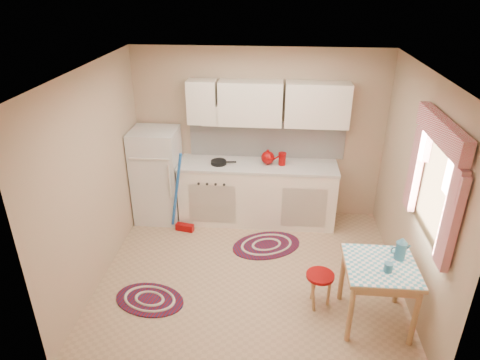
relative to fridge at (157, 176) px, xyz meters
The scene contains 14 objects.
room_shell 2.10m from the fridge, 32.10° to the right, with size 3.64×3.60×2.52m.
fridge is the anchor object (origin of this frame).
broom 0.57m from the fridge, 38.19° to the right, with size 0.28×0.12×1.20m, color blue, non-canonical shape.
base_cabinets 1.49m from the fridge, ahead, with size 2.25×0.60×0.88m, color white.
countertop 1.48m from the fridge, ahead, with size 2.27×0.62×0.04m, color beige.
frying_pan 0.95m from the fridge, ahead, with size 0.22×0.22×0.05m, color black.
red_kettle 1.64m from the fridge, ahead, with size 0.21×0.19×0.21m, color #830405, non-canonical shape.
red_canister 1.84m from the fridge, ahead, with size 0.10×0.10×0.16m, color #830405.
table 3.43m from the fridge, 34.38° to the right, with size 0.72×0.72×0.72m, color tan.
stool 2.89m from the fridge, 37.75° to the right, with size 0.31×0.31×0.42m, color #830405.
coffee_pot 3.53m from the fridge, 30.91° to the right, with size 0.13×0.12×0.27m, color #29637F, non-canonical shape.
mug 3.51m from the fridge, 35.36° to the right, with size 0.09×0.09×0.10m, color #29637F.
rug_center 1.89m from the fridge, 21.28° to the right, with size 0.96×0.64×0.02m, color maroon, non-canonical shape.
rug_left 2.00m from the fridge, 79.51° to the right, with size 0.82×0.54×0.02m, color maroon, non-canonical shape.
Camera 1 is at (0.25, -4.29, 3.37)m, focal length 32.00 mm.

